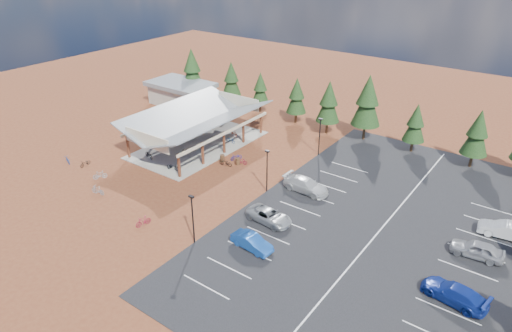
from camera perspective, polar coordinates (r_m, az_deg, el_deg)
name	(u,v)px	position (r m, az deg, el deg)	size (l,w,h in m)	color
ground	(222,186)	(53.37, -4.30, -2.46)	(140.00, 140.00, 0.00)	#612C19
asphalt_lot	(383,227)	(47.73, 15.59, -7.34)	(27.00, 44.00, 0.04)	black
concrete_pad	(199,145)	(64.01, -7.15, 2.67)	(10.60, 18.60, 0.10)	gray
bike_pavilion	(197,119)	(62.57, -7.34, 5.82)	(11.65, 19.40, 4.97)	#572918
outbuilding	(181,93)	(79.86, -9.33, 9.00)	(11.00, 7.00, 3.90)	#ADA593
lamp_post_0	(193,216)	(42.64, -7.93, -6.22)	(0.50, 0.25, 5.14)	black
lamp_post_1	(267,168)	(50.65, 1.38, -0.26)	(0.50, 0.25, 5.14)	black
lamp_post_2	(320,134)	(60.01, 7.96, 3.97)	(0.50, 0.25, 5.14)	black
trash_bin_0	(222,158)	(58.83, -4.23, 0.98)	(0.60, 0.60, 0.90)	#4E311C
trash_bin_1	(238,161)	(57.86, -2.28, 0.57)	(0.60, 0.60, 0.90)	#4E311C
pine_0	(192,69)	(81.38, -8.00, 11.97)	(3.85, 3.85, 8.97)	#382314
pine_1	(231,79)	(77.95, -3.10, 10.83)	(3.21, 3.21, 7.49)	#382314
pine_2	(260,88)	(74.69, 0.55, 9.72)	(2.84, 2.84, 6.61)	#382314
pine_3	(297,96)	(70.17, 5.11, 8.75)	(3.07, 3.07, 7.15)	#382314
pine_4	(329,102)	(66.56, 9.08, 7.93)	(3.40, 3.40, 7.92)	#382314
pine_5	(368,101)	(65.13, 13.78, 7.94)	(4.06, 4.06, 9.45)	#382314
pine_6	(416,123)	(63.54, 19.33, 5.10)	(2.90, 2.90, 6.75)	#382314
pine_7	(478,133)	(61.77, 25.95, 3.77)	(3.26, 3.26, 7.60)	#382314
bike_0	(149,154)	(60.96, -13.24, 1.41)	(0.66, 1.88, 0.99)	black
bike_1	(169,144)	(63.57, -10.77, 2.73)	(0.44, 1.57, 0.94)	gray
bike_2	(200,129)	(67.96, -7.00, 4.64)	(0.64, 1.83, 0.96)	navy
bike_3	(211,123)	(69.76, -5.70, 5.33)	(0.47, 1.67, 1.00)	#94391D
bike_4	(173,167)	(57.25, -10.37, -0.08)	(0.59, 1.70, 0.89)	black
bike_5	(186,151)	(60.75, -8.70, 1.81)	(0.51, 1.82, 1.09)	gray
bike_6	(231,140)	(63.96, -3.20, 3.29)	(0.56, 1.60, 0.84)	#1F4D89
bike_7	(234,132)	(66.34, -2.81, 4.22)	(0.42, 1.49, 0.90)	#9E2E14
bike_8	(85,163)	(61.41, -20.57, 0.35)	(0.55, 1.58, 0.83)	black
bike_9	(100,175)	(57.54, -18.94, -1.08)	(0.47, 1.67, 1.00)	#9D9EA4
bike_10	(68,160)	(63.02, -22.49, 0.68)	(0.56, 1.60, 0.84)	#1B3F96
bike_11	(143,221)	(47.33, -13.92, -6.71)	(0.48, 1.71, 1.03)	maroon
bike_13	(98,190)	(54.23, -19.17, -2.86)	(0.50, 1.78, 1.07)	#92959B
bike_14	(236,157)	(59.13, -2.48, 1.15)	(0.57, 1.63, 0.86)	navy
bike_15	(241,161)	(57.85, -1.85, 0.58)	(0.43, 1.52, 0.91)	maroon
bike_16	(226,163)	(57.65, -3.83, 0.44)	(0.61, 1.76, 0.92)	black
car_1	(252,242)	(42.74, -0.53, -9.49)	(1.48, 4.23, 1.39)	#17479A
car_2	(269,216)	(46.40, 1.65, -6.26)	(2.26, 4.90, 1.36)	gray
car_3	(306,185)	(51.93, 6.25, -2.39)	(2.21, 5.45, 1.58)	#BBBBBB
car_7	(454,293)	(40.59, 23.54, -14.38)	(2.12, 5.21, 1.51)	navy
car_8	(477,249)	(46.26, 25.89, -9.34)	(1.84, 4.57, 1.56)	gray
car_9	(505,230)	(50.25, 28.66, -7.02)	(1.64, 4.69, 1.55)	white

